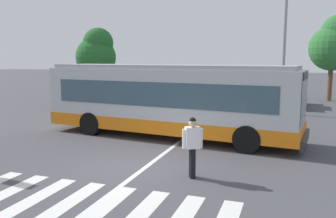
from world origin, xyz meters
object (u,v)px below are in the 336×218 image
at_px(parked_car_white, 292,96).
at_px(background_tree_right, 334,43).
at_px(city_transit_bus, 169,100).
at_px(parked_car_black, 254,94).
at_px(background_tree_left, 97,53).
at_px(twin_arm_street_lamp, 286,8).
at_px(pedestrian_crossing_street, 192,144).
at_px(parked_car_red, 215,93).

xyz_separation_m(parked_car_white, background_tree_right, (2.88, 4.41, 3.70)).
relative_size(city_transit_bus, background_tree_right, 1.67).
height_order(parked_car_black, background_tree_left, background_tree_left).
bearing_deg(city_transit_bus, parked_car_black, 78.79).
height_order(twin_arm_street_lamp, background_tree_left, twin_arm_street_lamp).
height_order(parked_car_white, background_tree_right, background_tree_right).
height_order(pedestrian_crossing_street, twin_arm_street_lamp, twin_arm_street_lamp).
relative_size(parked_car_red, parked_car_black, 1.00).
bearing_deg(twin_arm_street_lamp, parked_car_white, 80.27).
distance_m(city_transit_bus, background_tree_right, 18.30).
distance_m(parked_car_black, background_tree_left, 12.81).
distance_m(parked_car_red, background_tree_left, 10.12).
xyz_separation_m(parked_car_black, background_tree_right, (5.53, 4.24, 3.70)).
bearing_deg(city_transit_bus, background_tree_left, 131.76).
relative_size(twin_arm_street_lamp, background_tree_left, 1.78).
bearing_deg(background_tree_right, background_tree_left, -164.50).
xyz_separation_m(city_transit_bus, background_tree_right, (7.91, 16.25, 2.88)).
relative_size(parked_car_black, background_tree_left, 0.79).
bearing_deg(background_tree_right, city_transit_bus, -115.96).
distance_m(city_transit_bus, pedestrian_crossing_street, 5.29).
distance_m(pedestrian_crossing_street, background_tree_right, 21.98).
bearing_deg(parked_car_red, city_transit_bus, -88.08).
relative_size(pedestrian_crossing_street, parked_car_red, 0.37).
distance_m(parked_car_black, parked_car_white, 2.66).
bearing_deg(parked_car_black, city_transit_bus, -101.21).
bearing_deg(background_tree_left, twin_arm_street_lamp, -12.29).
distance_m(pedestrian_crossing_street, parked_car_white, 16.77).
bearing_deg(parked_car_white, pedestrian_crossing_street, -99.32).
height_order(parked_car_black, twin_arm_street_lamp, twin_arm_street_lamp).
bearing_deg(parked_car_black, background_tree_left, -176.60).
bearing_deg(twin_arm_street_lamp, parked_car_black, 117.40).
distance_m(twin_arm_street_lamp, background_tree_right, 9.03).
bearing_deg(twin_arm_street_lamp, parked_car_red, 144.16).
height_order(twin_arm_street_lamp, background_tree_right, twin_arm_street_lamp).
bearing_deg(pedestrian_crossing_street, city_transit_bus, 116.14).
bearing_deg(pedestrian_crossing_street, background_tree_left, 127.75).
relative_size(parked_car_white, background_tree_right, 0.69).
relative_size(parked_car_red, twin_arm_street_lamp, 0.45).
height_order(parked_car_red, parked_car_black, same).
bearing_deg(background_tree_left, parked_car_white, 2.16).
xyz_separation_m(parked_car_white, background_tree_left, (-15.09, -0.57, 2.99)).
relative_size(parked_car_white, background_tree_left, 0.80).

